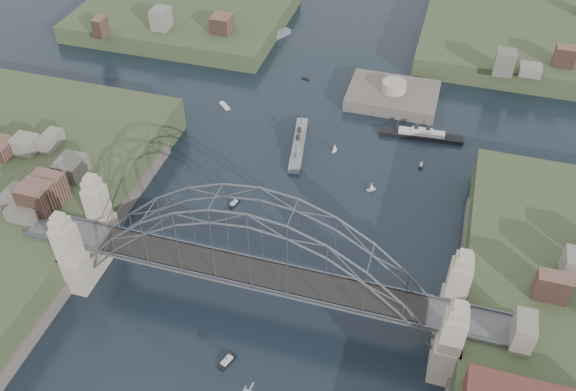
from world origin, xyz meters
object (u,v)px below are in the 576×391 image
at_px(fort_island, 392,102).
at_px(bridge, 256,257).
at_px(ocean_liner, 421,135).
at_px(naval_cruiser_far, 266,40).
at_px(naval_cruiser_near, 299,144).

bearing_deg(fort_island, bridge, -99.73).
bearing_deg(fort_island, ocean_liner, -56.85).
xyz_separation_m(naval_cruiser_far, ocean_liner, (48.40, -33.40, -0.20)).
relative_size(naval_cruiser_near, ocean_liner, 1.01).
relative_size(naval_cruiser_far, ocean_liner, 0.86).
distance_m(bridge, naval_cruiser_near, 46.93).
height_order(naval_cruiser_near, ocean_liner, naval_cruiser_near).
relative_size(bridge, naval_cruiser_far, 5.04).
bearing_deg(naval_cruiser_near, bridge, -83.10).
height_order(naval_cruiser_far, ocean_liner, naval_cruiser_far).
bearing_deg(naval_cruiser_far, fort_island, -26.68).
bearing_deg(naval_cruiser_near, fort_island, 54.85).
distance_m(naval_cruiser_near, ocean_liner, 28.62).
bearing_deg(ocean_liner, bridge, -110.23).
bearing_deg(naval_cruiser_near, naval_cruiser_far, 116.31).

